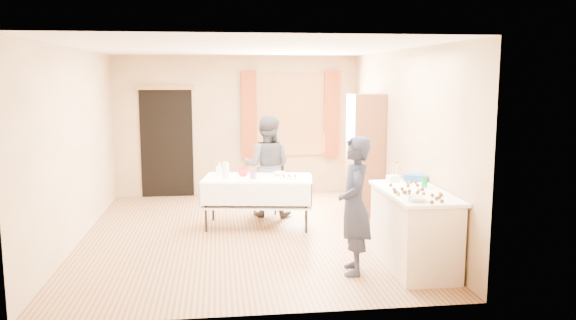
{
  "coord_description": "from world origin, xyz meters",
  "views": [
    {
      "loc": [
        -0.36,
        -7.75,
        2.23
      ],
      "look_at": [
        0.61,
        0.0,
        1.06
      ],
      "focal_mm": 35.0,
      "sensor_mm": 36.0,
      "label": 1
    }
  ],
  "objects": [
    {
      "name": "blue_basket",
      "position": [
        2.13,
        -0.98,
        0.95
      ],
      "size": [
        0.35,
        0.3,
        0.08
      ],
      "primitive_type": "cube",
      "rotation": [
        0.0,
        0.0,
        -0.39
      ],
      "color": "blue",
      "rests_on": "counter"
    },
    {
      "name": "door_lintel",
      "position": [
        -1.3,
        2.7,
        2.02
      ],
      "size": [
        1.05,
        0.06,
        0.08
      ],
      "primitive_type": "cube",
      "color": "olive",
      "rests_on": "wall_back"
    },
    {
      "name": "pitcher",
      "position": [
        -0.26,
        0.33,
        0.86
      ],
      "size": [
        0.12,
        0.12,
        0.22
      ],
      "primitive_type": "cylinder",
      "rotation": [
        0.0,
        0.0,
        -0.11
      ],
      "color": "silver",
      "rests_on": "party_table"
    },
    {
      "name": "wall_front",
      "position": [
        0.0,
        -2.76,
        1.3
      ],
      "size": [
        4.5,
        0.02,
        2.6
      ],
      "primitive_type": "cube",
      "color": "tan",
      "rests_on": "floor"
    },
    {
      "name": "wall_back",
      "position": [
        0.0,
        2.76,
        1.3
      ],
      "size": [
        4.5,
        0.02,
        2.6
      ],
      "primitive_type": "cube",
      "color": "tan",
      "rests_on": "floor"
    },
    {
      "name": "party_table",
      "position": [
        0.21,
        0.39,
        0.45
      ],
      "size": [
        1.71,
        1.05,
        0.75
      ],
      "rotation": [
        0.0,
        0.0,
        -0.15
      ],
      "color": "black",
      "rests_on": "floor"
    },
    {
      "name": "small_bowl",
      "position": [
        0.55,
        0.48,
        0.78
      ],
      "size": [
        0.19,
        0.19,
        0.06
      ],
      "primitive_type": "imported",
      "rotation": [
        0.0,
        0.0,
        0.01
      ],
      "color": "white",
      "rests_on": "party_table"
    },
    {
      "name": "cake_balls",
      "position": [
        1.84,
        -1.73,
        0.93
      ],
      "size": [
        0.51,
        1.16,
        0.04
      ],
      "color": "#3F2314",
      "rests_on": "counter"
    },
    {
      "name": "window_pane",
      "position": [
        1.0,
        2.71,
        1.5
      ],
      "size": [
        1.2,
        0.02,
        1.4
      ],
      "primitive_type": "cube",
      "color": "white",
      "rests_on": "wall_back"
    },
    {
      "name": "chair",
      "position": [
        0.46,
        1.35,
        0.3
      ],
      "size": [
        0.55,
        0.55,
        1.01
      ],
      "rotation": [
        0.0,
        0.0,
        -0.41
      ],
      "color": "black",
      "rests_on": "floor"
    },
    {
      "name": "cup_rainbow",
      "position": [
        0.13,
        0.25,
        0.8
      ],
      "size": [
        0.2,
        0.2,
        0.11
      ],
      "primitive_type": "imported",
      "rotation": [
        0.0,
        0.0,
        -0.4
      ],
      "color": "red",
      "rests_on": "party_table"
    },
    {
      "name": "pastry_tray",
      "position": [
        0.66,
        0.23,
        0.76
      ],
      "size": [
        0.3,
        0.23,
        0.02
      ],
      "primitive_type": "cube",
      "rotation": [
        0.0,
        0.0,
        0.13
      ],
      "color": "white",
      "rests_on": "party_table"
    },
    {
      "name": "curtain_right",
      "position": [
        1.78,
        2.67,
        1.5
      ],
      "size": [
        0.28,
        0.06,
        1.65
      ],
      "primitive_type": "cube",
      "color": "brown",
      "rests_on": "wall_back"
    },
    {
      "name": "curtain_left",
      "position": [
        0.22,
        2.67,
        1.5
      ],
      "size": [
        0.28,
        0.06,
        1.65
      ],
      "primitive_type": "cube",
      "color": "brown",
      "rests_on": "wall_back"
    },
    {
      "name": "window_frame",
      "position": [
        1.0,
        2.72,
        1.5
      ],
      "size": [
        1.32,
        0.06,
        1.52
      ],
      "primitive_type": "cube",
      "color": "olive",
      "rests_on": "wall_back"
    },
    {
      "name": "floor",
      "position": [
        0.0,
        0.0,
        -0.01
      ],
      "size": [
        4.5,
        5.5,
        0.02
      ],
      "primitive_type": "cube",
      "color": "#9E7047",
      "rests_on": "ground"
    },
    {
      "name": "counter",
      "position": [
        1.89,
        -1.62,
        0.45
      ],
      "size": [
        0.7,
        1.47,
        0.91
      ],
      "color": "#F8E3C7",
      "rests_on": "floor"
    },
    {
      "name": "girl",
      "position": [
        1.15,
        -1.73,
        0.78
      ],
      "size": [
        0.67,
        0.53,
        1.57
      ],
      "primitive_type": "imported",
      "rotation": [
        0.0,
        0.0,
        -1.7
      ],
      "color": "#1C2139",
      "rests_on": "floor"
    },
    {
      "name": "wall_left",
      "position": [
        -2.26,
        0.0,
        1.3
      ],
      "size": [
        0.02,
        5.5,
        2.6
      ],
      "primitive_type": "cube",
      "color": "tan",
      "rests_on": "floor"
    },
    {
      "name": "cabinet",
      "position": [
        1.99,
        0.97,
        0.97
      ],
      "size": [
        0.5,
        0.6,
        1.94
      ],
      "primitive_type": "cube",
      "color": "brown",
      "rests_on": "floor"
    },
    {
      "name": "wall_right",
      "position": [
        2.26,
        0.0,
        1.3
      ],
      "size": [
        0.02,
        5.5,
        2.6
      ],
      "primitive_type": "cube",
      "color": "tan",
      "rests_on": "floor"
    },
    {
      "name": "foam_block",
      "position": [
        1.82,
        -1.02,
        0.95
      ],
      "size": [
        0.17,
        0.13,
        0.08
      ],
      "primitive_type": "cube",
      "rotation": [
        0.0,
        0.0,
        0.24
      ],
      "color": "white",
      "rests_on": "counter"
    },
    {
      "name": "cup_red",
      "position": [
        0.0,
        0.5,
        0.81
      ],
      "size": [
        0.17,
        0.17,
        0.12
      ],
      "primitive_type": "imported",
      "rotation": [
        0.0,
        0.0,
        -0.04
      ],
      "color": "red",
      "rests_on": "party_table"
    },
    {
      "name": "mixing_bowl",
      "position": [
        1.72,
        -2.13,
        0.94
      ],
      "size": [
        0.36,
        0.36,
        0.05
      ],
      "primitive_type": "imported",
      "rotation": [
        0.0,
        0.0,
        -0.41
      ],
      "color": "white",
      "rests_on": "counter"
    },
    {
      "name": "ceiling",
      "position": [
        0.0,
        0.0,
        2.61
      ],
      "size": [
        4.5,
        5.5,
        0.02
      ],
      "primitive_type": "cube",
      "color": "white",
      "rests_on": "floor"
    },
    {
      "name": "soda_can",
      "position": [
        2.08,
        -1.42,
        0.97
      ],
      "size": [
        0.08,
        0.08,
        0.12
      ],
      "primitive_type": "cylinder",
      "rotation": [
        0.0,
        0.0,
        0.26
      ],
      "color": "#0F8C2D",
      "rests_on": "counter"
    },
    {
      "name": "woman",
      "position": [
        0.41,
        1.03,
        0.81
      ],
      "size": [
        1.09,
        1.0,
        1.61
      ],
      "primitive_type": "imported",
      "rotation": [
        0.0,
        0.0,
        2.88
      ],
      "color": "black",
      "rests_on": "floor"
    },
    {
      "name": "bottle",
      "position": [
        -0.35,
        0.67,
        0.84
      ],
      "size": [
        0.13,
        0.13,
        0.19
      ],
      "primitive_type": "imported",
      "rotation": [
        0.0,
        0.0,
        -0.3
      ],
      "color": "white",
      "rests_on": "party_table"
    },
    {
      "name": "doorway",
      "position": [
        -1.3,
        2.73,
        1.0
      ],
      "size": [
        0.95,
        0.04,
        2.0
      ],
      "primitive_type": "cube",
      "color": "black",
      "rests_on": "floor"
    }
  ]
}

